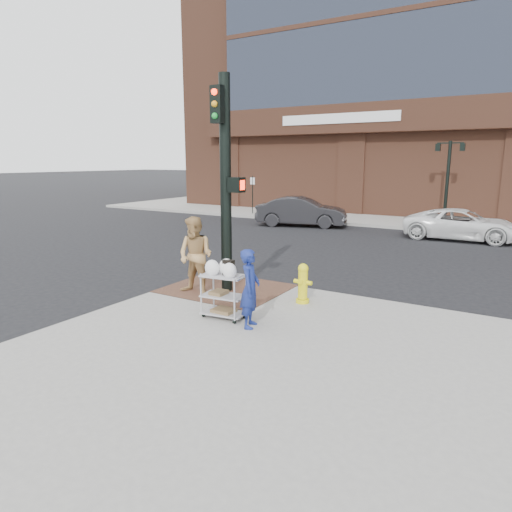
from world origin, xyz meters
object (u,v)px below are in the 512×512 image
Objects in this scene: pedestrian_tan at (196,256)px; minivan_white at (462,225)px; sedan_dark at (301,212)px; traffic_signal_pole at (226,179)px; fire_hydrant at (303,283)px; lamp_post at (448,173)px; woman_blue at (250,289)px; utility_cart at (224,292)px.

pedestrian_tan reaches higher than minivan_white.
traffic_signal_pole is at bearing -178.68° from sedan_dark.
pedestrian_tan is 2.05× the size of fire_hydrant.
lamp_post reaches higher than pedestrian_tan.
minivan_white is 11.72m from fire_hydrant.
lamp_post is at bearing -21.35° from woman_blue.
utility_cart is (1.05, -1.63, -2.14)m from traffic_signal_pole.
utility_cart reaches higher than fire_hydrant.
sedan_dark reaches higher than minivan_white.
lamp_post is 15.43m from traffic_signal_pole.
lamp_post is 16.14m from pedestrian_tan.
traffic_signal_pole reaches higher than minivan_white.
fire_hydrant is (0.93, 1.72, -0.09)m from utility_cart.
pedestrian_tan is at bearing 178.46° from sedan_dark.
sedan_dark is 14.31m from utility_cart.
pedestrian_tan is at bearing 159.65° from minivan_white.
sedan_dark is (-3.71, 11.87, -2.10)m from traffic_signal_pole.
traffic_signal_pole is (-2.48, -15.23, 0.21)m from lamp_post.
pedestrian_tan is 12.95m from minivan_white.
utility_cart is at bearing -57.27° from traffic_signal_pole.
fire_hydrant is at bearing -25.34° from woman_blue.
woman_blue reaches higher than sedan_dark.
utility_cart is at bearing -94.85° from lamp_post.
pedestrian_tan is 12.84m from sedan_dark.
sedan_dark is 0.97× the size of minivan_white.
utility_cart is 1.34× the size of fire_hydrant.
minivan_white is 5.14× the size of fire_hydrant.
sedan_dark is (-5.47, 13.65, -0.17)m from woman_blue.
fire_hydrant is at bearing 61.67° from utility_cart.
traffic_signal_pole reaches higher than utility_cart.
traffic_signal_pole is 1.09× the size of minivan_white.
utility_cart reaches higher than minivan_white.
minivan_white is at bearing -107.54° from sedan_dark.
utility_cart is (1.54, -1.07, -0.37)m from pedestrian_tan.
lamp_post is at bearing 76.32° from pedestrian_tan.
lamp_post is at bearing 80.76° from traffic_signal_pole.
pedestrian_tan is at bearing -131.40° from traffic_signal_pole.
minivan_white is at bearing 78.55° from utility_cart.
fire_hydrant is (-0.50, -15.14, -2.01)m from lamp_post.
pedestrian_tan is 1.91m from utility_cart.
lamp_post is 17.11m from woman_blue.
sedan_dark reaches higher than utility_cart.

